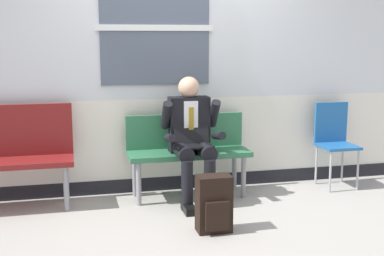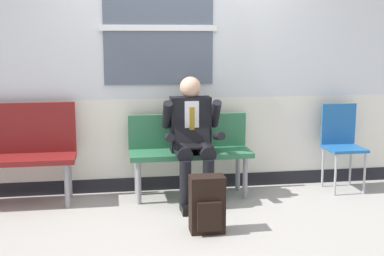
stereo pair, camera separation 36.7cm
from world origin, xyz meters
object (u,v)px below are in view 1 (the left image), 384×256
Objects in this scene: bench_with_person at (187,147)px; person_seated at (192,136)px; folding_chair at (334,136)px; backpack at (214,205)px.

person_seated is at bearing -90.00° from bench_with_person.
bench_with_person is 1.64m from folding_chair.
person_seated reaches higher than backpack.
person_seated is 1.65m from folding_chair.
bench_with_person is 1.00× the size of person_seated.
folding_chair is (1.65, 1.03, 0.31)m from backpack.
backpack is (-0.01, -1.04, -0.27)m from bench_with_person.
folding_chair reaches higher than bench_with_person.
bench_with_person is at bearing 90.00° from person_seated.
folding_chair is (1.64, -0.02, 0.04)m from bench_with_person.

